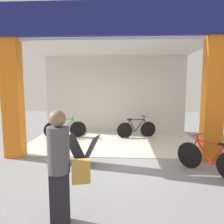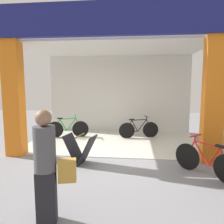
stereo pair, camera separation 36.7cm
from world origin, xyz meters
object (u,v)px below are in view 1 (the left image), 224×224
at_px(bicycle_inside_0, 136,129).
at_px(bicycle_parked_0, 209,159).
at_px(bicycle_inside_1, 65,129).
at_px(pedestrian_0, 61,168).
at_px(sandwich_board_sign, 83,150).

xyz_separation_m(bicycle_inside_0, bicycle_parked_0, (1.42, -3.22, 0.02)).
relative_size(bicycle_inside_1, pedestrian_0, 0.91).
height_order(bicycle_inside_0, sandwich_board_sign, bicycle_inside_0).
xyz_separation_m(sandwich_board_sign, pedestrian_0, (0.14, -2.33, 0.47)).
bearing_deg(bicycle_parked_0, sandwich_board_sign, 171.80).
bearing_deg(bicycle_parked_0, bicycle_inside_0, 113.82).
bearing_deg(pedestrian_0, bicycle_inside_1, 104.66).
bearing_deg(sandwich_board_sign, bicycle_inside_0, 62.20).
height_order(bicycle_inside_0, pedestrian_0, pedestrian_0).
xyz_separation_m(bicycle_parked_0, pedestrian_0, (-2.76, -1.91, 0.50)).
xyz_separation_m(bicycle_inside_1, bicycle_parked_0, (4.06, -3.03, 0.01)).
height_order(bicycle_inside_1, bicycle_parked_0, bicycle_parked_0).
relative_size(bicycle_inside_1, bicycle_parked_0, 1.29).
bearing_deg(bicycle_inside_0, sandwich_board_sign, -117.80).
xyz_separation_m(bicycle_inside_1, pedestrian_0, (1.29, -4.94, 0.50)).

